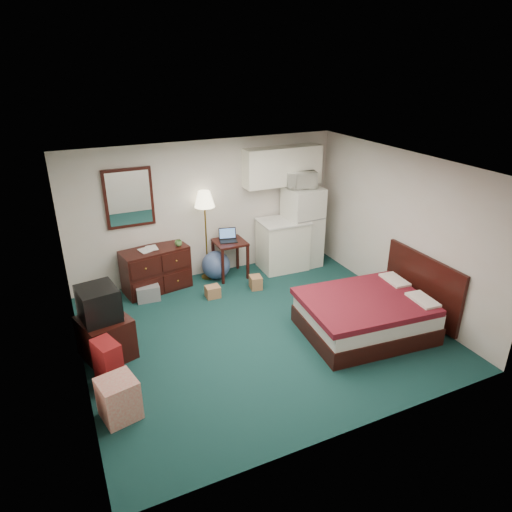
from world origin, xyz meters
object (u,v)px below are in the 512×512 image
suitcase (108,363)px  tv_stand (106,337)px  floor_lamp (206,236)px  dresser (156,269)px  desk (230,259)px  bed (365,315)px  kitchen_counter (283,245)px  fridge (302,227)px

suitcase → tv_stand: bearing=65.2°
floor_lamp → suitcase: 3.22m
dresser → tv_stand: 2.00m
floor_lamp → desk: 0.64m
dresser → desk: 1.38m
floor_lamp → bed: floor_lamp is taller
floor_lamp → kitchen_counter: size_ratio=1.76×
dresser → kitchen_counter: bearing=-12.8°
suitcase → floor_lamp: bearing=28.9°
suitcase → bed: bearing=-25.1°
floor_lamp → desk: bearing=-16.2°
bed → dresser: bearing=138.0°
bed → kitchen_counter: bearing=96.1°
fridge → suitcase: bearing=-153.6°
floor_lamp → kitchen_counter: 1.52m
fridge → suitcase: 4.59m
desk → bed: (1.09, -2.63, -0.07)m
bed → suitcase: suitcase is taller
bed → tv_stand: tv_stand is taller
floor_lamp → fridge: 1.90m
floor_lamp → tv_stand: (-2.07, -1.74, -0.53)m
dresser → fridge: fridge is taller
dresser → floor_lamp: size_ratio=0.68×
kitchen_counter → suitcase: kitchen_counter is taller
kitchen_counter → tv_stand: bearing=-154.0°
bed → suitcase: size_ratio=2.88×
floor_lamp → desk: (0.41, -0.12, -0.48)m
dresser → bed: bearing=-56.9°
floor_lamp → kitchen_counter: bearing=-7.8°
floor_lamp → suitcase: floor_lamp is taller
tv_stand → desk: bearing=15.8°
fridge → tv_stand: size_ratio=2.40×
floor_lamp → suitcase: (-2.13, -2.36, -0.52)m
suitcase → desk: bearing=22.4°
desk → suitcase: 3.39m
kitchen_counter → bed: (0.04, -2.54, -0.19)m
desk → dresser: bearing=178.0°
desk → suitcase: (-2.54, -2.24, -0.04)m
dresser → suitcase: bearing=-126.5°
kitchen_counter → suitcase: bearing=-146.6°
floor_lamp → fridge: (1.89, -0.20, -0.05)m
dresser → suitcase: size_ratio=1.83×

